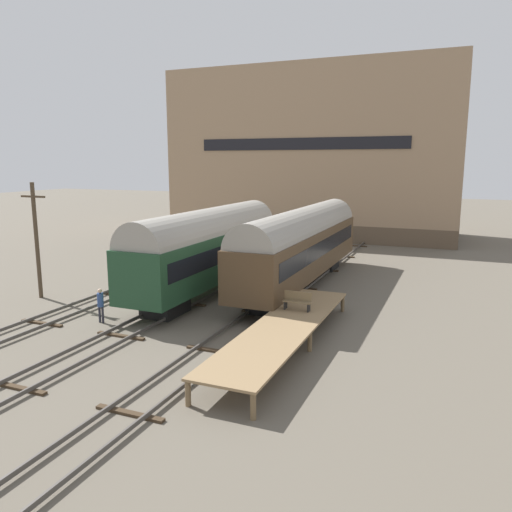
# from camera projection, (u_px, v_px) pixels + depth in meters

# --- Properties ---
(ground_plane) EXTENTS (200.00, 200.00, 0.00)m
(ground_plane) POSITION_uv_depth(u_px,v_px,m) (157.00, 319.00, 26.42)
(ground_plane) COLOR #60594C
(track_left) EXTENTS (2.60, 60.00, 0.26)m
(track_left) POSITION_uv_depth(u_px,v_px,m) (83.00, 306.00, 28.26)
(track_left) COLOR #4C4742
(track_left) RESTS_ON ground
(track_middle) EXTENTS (2.60, 60.00, 0.26)m
(track_middle) POSITION_uv_depth(u_px,v_px,m) (156.00, 316.00, 26.40)
(track_middle) COLOR #4C4742
(track_middle) RESTS_ON ground
(track_right) EXTENTS (2.60, 60.00, 0.26)m
(track_right) POSITION_uv_depth(u_px,v_px,m) (242.00, 328.00, 24.54)
(track_right) COLOR #4C4742
(track_right) RESTS_ON ground
(train_car_brown) EXTENTS (3.03, 18.51, 5.22)m
(train_car_brown) POSITION_uv_depth(u_px,v_px,m) (302.00, 242.00, 32.82)
(train_car_brown) COLOR black
(train_car_brown) RESTS_ON ground
(train_car_green) EXTENTS (3.14, 15.50, 5.33)m
(train_car_green) POSITION_uv_depth(u_px,v_px,m) (208.00, 246.00, 31.24)
(train_car_green) COLOR black
(train_car_green) RESTS_ON ground
(station_platform) EXTENTS (2.71, 13.08, 1.02)m
(station_platform) POSITION_uv_depth(u_px,v_px,m) (284.00, 327.00, 22.17)
(station_platform) COLOR #8C704C
(station_platform) RESTS_ON ground
(bench) EXTENTS (1.40, 0.40, 0.91)m
(bench) POSITION_uv_depth(u_px,v_px,m) (298.00, 300.00, 24.44)
(bench) COLOR brown
(bench) RESTS_ON station_platform
(person_worker) EXTENTS (0.32, 0.32, 1.81)m
(person_worker) POSITION_uv_depth(u_px,v_px,m) (100.00, 302.00, 25.59)
(person_worker) COLOR #282833
(person_worker) RESTS_ON ground
(utility_pole) EXTENTS (1.80, 0.24, 7.01)m
(utility_pole) POSITION_uv_depth(u_px,v_px,m) (36.00, 238.00, 29.90)
(utility_pole) COLOR #473828
(utility_pole) RESTS_ON ground
(warehouse_building) EXTENTS (31.42, 11.72, 18.15)m
(warehouse_building) POSITION_uv_depth(u_px,v_px,m) (315.00, 154.00, 56.31)
(warehouse_building) COLOR brown
(warehouse_building) RESTS_ON ground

